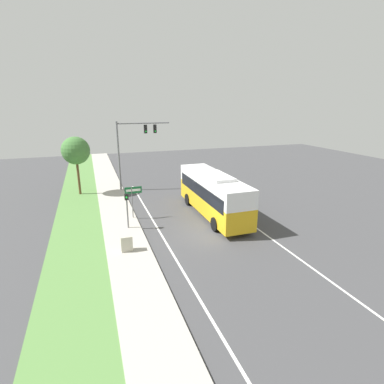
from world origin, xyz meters
TOP-DOWN VIEW (x-y plane):
  - ground_plane at (0.00, 0.00)m, footprint 80.00×80.00m
  - sidewalk at (-6.20, 0.00)m, footprint 2.80×80.00m
  - grass_verge at (-9.40, 0.00)m, footprint 3.60×80.00m
  - lane_divider_near at (-3.60, 0.00)m, footprint 0.14×30.00m
  - lane_divider_far at (3.60, 0.00)m, footprint 0.14×30.00m
  - bus at (1.52, 3.45)m, footprint 2.62×10.35m
  - signal_gantry at (-3.47, 13.78)m, footprint 5.72×0.41m
  - pedestrian_signal at (-5.73, 2.72)m, footprint 0.28×0.34m
  - street_sign at (-4.98, 4.77)m, footprint 1.38×0.08m
  - utility_cabinet at (-6.31, -0.99)m, footprint 0.73×0.46m
  - roadside_tree at (-9.27, 13.42)m, footprint 2.79×2.79m

SIDE VIEW (x-z plane):
  - ground_plane at x=0.00m, z-range 0.00..0.00m
  - lane_divider_near at x=-3.60m, z-range 0.00..0.01m
  - lane_divider_far at x=3.60m, z-range 0.00..0.01m
  - grass_verge at x=-9.40m, z-range 0.00..0.10m
  - sidewalk at x=-6.20m, z-range 0.00..0.12m
  - utility_cabinet at x=-6.31m, z-range 0.12..1.12m
  - pedestrian_signal at x=-5.73m, z-range 0.52..3.32m
  - street_sign at x=-4.98m, z-range 0.62..3.40m
  - bus at x=1.52m, z-range 0.16..3.86m
  - roadside_tree at x=-9.27m, z-range 1.65..7.60m
  - signal_gantry at x=-3.47m, z-range 1.50..8.93m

